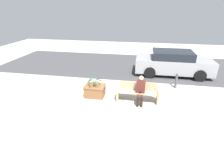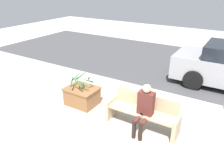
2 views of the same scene
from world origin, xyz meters
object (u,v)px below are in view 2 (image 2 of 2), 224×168
at_px(bench, 143,112).
at_px(planter_box, 82,96).
at_px(potted_plant, 81,81).
at_px(person_seated, 144,107).

relative_size(bench, planter_box, 1.99).
bearing_deg(planter_box, potted_plant, -97.85).
distance_m(bench, planter_box, 2.04).
bearing_deg(planter_box, person_seated, -7.37).
relative_size(bench, person_seated, 1.48).
relative_size(person_seated, potted_plant, 1.69).
xyz_separation_m(person_seated, potted_plant, (-2.15, 0.26, 0.09)).
distance_m(planter_box, potted_plant, 0.50).
height_order(bench, planter_box, bench).
bearing_deg(person_seated, bench, 121.61).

